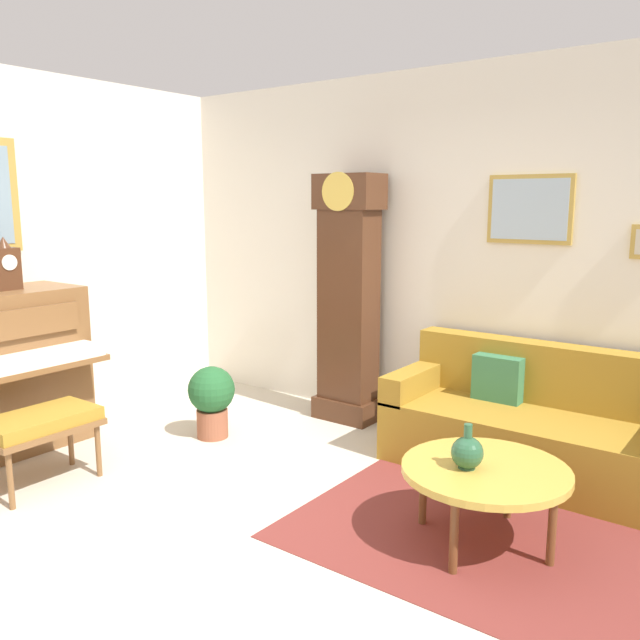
% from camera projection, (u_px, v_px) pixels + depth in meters
% --- Properties ---
extents(ground_plane, '(6.40, 6.00, 0.10)m').
position_uv_depth(ground_plane, '(221.00, 553.00, 3.49)').
color(ground_plane, beige).
extents(wall_back, '(5.30, 0.13, 2.80)m').
position_uv_depth(wall_back, '(436.00, 253.00, 5.12)').
color(wall_back, silver).
rests_on(wall_back, ground_plane).
extents(area_rug, '(2.10, 1.50, 0.01)m').
position_uv_depth(area_rug, '(488.00, 539.00, 3.53)').
color(area_rug, maroon).
rests_on(area_rug, ground_plane).
extents(piano_bench, '(0.42, 0.70, 0.48)m').
position_uv_depth(piano_bench, '(40.00, 425.00, 4.14)').
color(piano_bench, brown).
rests_on(piano_bench, ground_plane).
extents(grandfather_clock, '(0.52, 0.34, 2.03)m').
position_uv_depth(grandfather_clock, '(348.00, 305.00, 5.35)').
color(grandfather_clock, '#4C2B19').
rests_on(grandfather_clock, ground_plane).
extents(couch, '(1.90, 0.80, 0.84)m').
position_uv_depth(couch, '(533.00, 427.00, 4.39)').
color(couch, olive).
rests_on(couch, ground_plane).
extents(coffee_table, '(0.88, 0.88, 0.43)m').
position_uv_depth(coffee_table, '(485.00, 472.00, 3.43)').
color(coffee_table, gold).
rests_on(coffee_table, ground_plane).
extents(mantel_clock, '(0.13, 0.18, 0.38)m').
position_uv_depth(mantel_clock, '(5.00, 266.00, 4.65)').
color(mantel_clock, '#4C2B19').
rests_on(mantel_clock, piano).
extents(green_jug, '(0.17, 0.17, 0.24)m').
position_uv_depth(green_jug, '(467.00, 452.00, 3.39)').
color(green_jug, '#234C33').
rests_on(green_jug, coffee_table).
extents(potted_plant, '(0.36, 0.36, 0.56)m').
position_uv_depth(potted_plant, '(212.00, 397.00, 5.02)').
color(potted_plant, '#935138').
rests_on(potted_plant, ground_plane).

